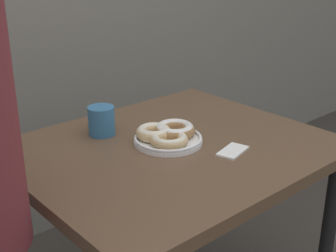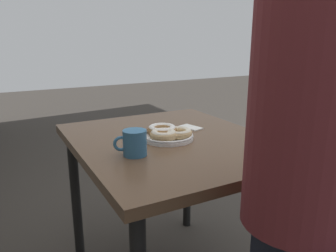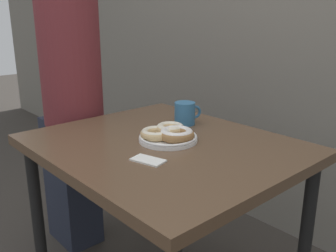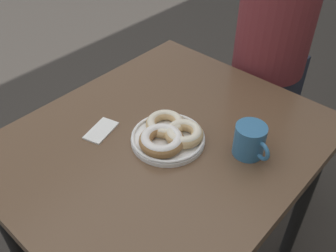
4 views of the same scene
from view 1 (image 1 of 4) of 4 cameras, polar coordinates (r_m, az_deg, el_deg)
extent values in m
cube|color=brown|center=(1.53, 0.51, -3.00)|extent=(0.98, 0.83, 0.04)
cylinder|color=black|center=(1.83, 18.72, -13.68)|extent=(0.05, 0.05, 0.73)
cylinder|color=black|center=(1.79, -18.22, -14.40)|extent=(0.05, 0.05, 0.73)
cylinder|color=black|center=(2.19, 2.77, -6.25)|extent=(0.05, 0.05, 0.73)
cylinder|color=white|center=(1.53, 0.00, -1.85)|extent=(0.23, 0.23, 0.01)
torus|color=white|center=(1.53, 0.00, -1.43)|extent=(0.22, 0.22, 0.01)
torus|color=#9E7042|center=(1.55, 0.83, -0.49)|extent=(0.16, 0.16, 0.04)
torus|color=white|center=(1.55, 0.83, -0.26)|extent=(0.15, 0.15, 0.03)
torus|color=#D6B27A|center=(1.53, -1.75, -0.83)|extent=(0.15, 0.15, 0.04)
torus|color=silver|center=(1.53, -1.76, -0.60)|extent=(0.14, 0.14, 0.03)
torus|color=#D6B27A|center=(1.48, 0.15, -1.72)|extent=(0.14, 0.14, 0.03)
torus|color=silver|center=(1.48, 0.15, -1.51)|extent=(0.13, 0.13, 0.03)
cylinder|color=teal|center=(1.60, -8.12, 0.65)|extent=(0.09, 0.09, 0.10)
cylinder|color=#382114|center=(1.59, -8.20, 2.11)|extent=(0.07, 0.07, 0.00)
torus|color=teal|center=(1.65, -8.63, 1.22)|extent=(0.03, 0.06, 0.06)
cube|color=white|center=(1.48, 7.90, -3.03)|extent=(0.12, 0.09, 0.01)
camera|label=2|loc=(1.74, -51.03, 7.78)|focal=35.00mm
camera|label=3|loc=(1.95, 45.38, 11.22)|focal=40.00mm
camera|label=4|loc=(2.25, 2.74, 25.53)|focal=40.00mm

